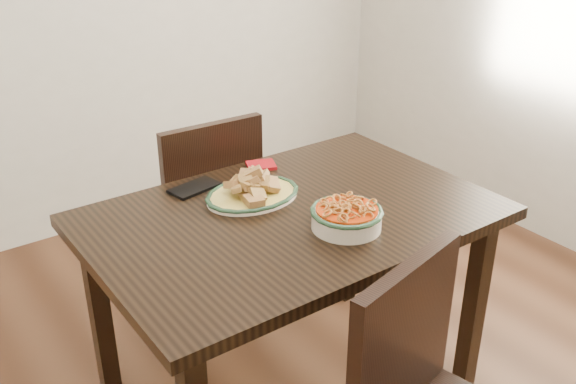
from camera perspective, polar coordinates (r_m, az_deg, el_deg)
dining_table at (r=2.09m, az=0.32°, el=-3.93°), size 1.27×0.85×0.75m
chair_far at (r=2.65m, az=-7.50°, el=-1.27°), size 0.43×0.43×0.89m
fish_plate at (r=2.12m, az=-3.19°, el=0.56°), size 0.32×0.25×0.11m
noodle_bowl at (r=1.94m, az=5.24°, el=-2.05°), size 0.22×0.22×0.08m
smartphone at (r=2.22m, az=-8.32°, el=0.38°), size 0.18×0.12×0.01m
napkin at (r=2.37m, az=-2.40°, el=2.39°), size 0.13×0.12×0.01m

